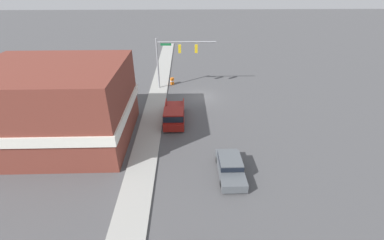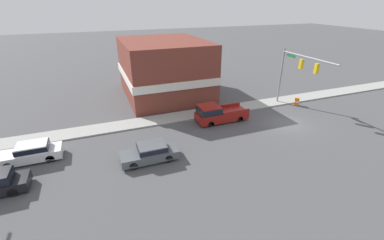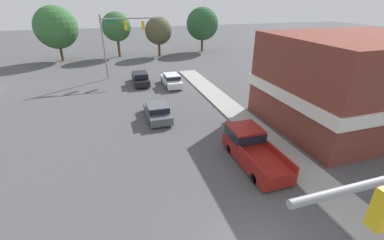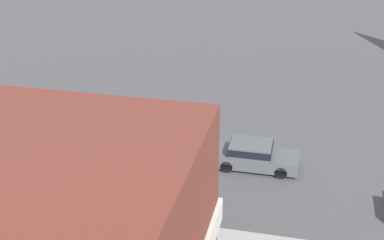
% 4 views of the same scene
% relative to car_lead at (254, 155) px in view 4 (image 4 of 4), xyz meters
% --- Properties ---
extents(car_lead, '(1.89, 4.55, 1.42)m').
position_rel_car_lead_xyz_m(car_lead, '(0.00, 0.00, 0.00)').
color(car_lead, black).
rests_on(car_lead, ground).
extents(pickup_truck_parked, '(2.13, 5.53, 1.94)m').
position_rel_car_lead_xyz_m(pickup_truck_parked, '(4.68, -8.27, 0.21)').
color(pickup_truck_parked, black).
rests_on(pickup_truck_parked, ground).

